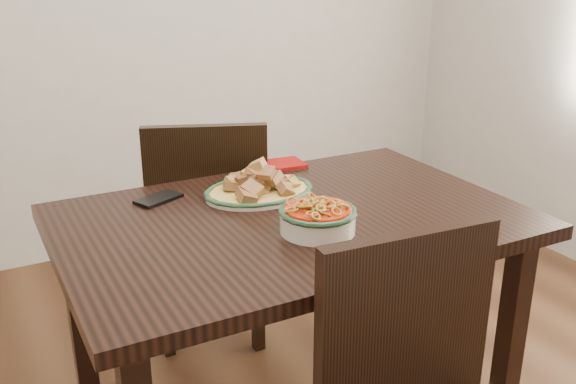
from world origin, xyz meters
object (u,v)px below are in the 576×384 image
chair_far (209,221)px  smartphone (159,199)px  dining_table (291,246)px  fish_plate (259,181)px  noodle_bowl (318,216)px

chair_far → smartphone: chair_far is taller
dining_table → fish_plate: (-0.01, 0.18, 0.14)m
noodle_bowl → fish_plate: bearing=93.3°
dining_table → smartphone: size_ratio=9.35×
chair_far → smartphone: size_ratio=6.67×
fish_plate → noodle_bowl: fish_plate is taller
dining_table → chair_far: (-0.01, 0.63, -0.16)m
noodle_bowl → smartphone: 0.51m
chair_far → fish_plate: (-0.00, -0.45, 0.30)m
dining_table → noodle_bowl: noodle_bowl is taller
dining_table → fish_plate: fish_plate is taller
dining_table → smartphone: 0.41m
dining_table → smartphone: bearing=136.1°
dining_table → noodle_bowl: (0.01, -0.13, 0.14)m
chair_far → noodle_bowl: (0.01, -0.76, 0.29)m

